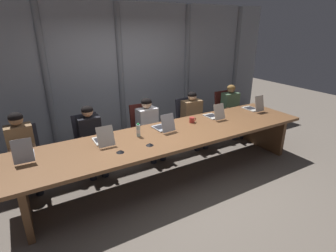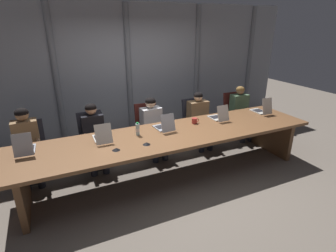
{
  "view_description": "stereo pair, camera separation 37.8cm",
  "coord_description": "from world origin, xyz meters",
  "px_view_note": "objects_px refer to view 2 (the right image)",
  "views": [
    {
      "loc": [
        -2.02,
        -3.3,
        2.37
      ],
      "look_at": [
        -0.02,
        0.09,
        0.86
      ],
      "focal_mm": 28.37,
      "sensor_mm": 36.0,
      "label": 1
    },
    {
      "loc": [
        -1.69,
        -3.48,
        2.37
      ],
      "look_at": [
        -0.02,
        0.09,
        0.86
      ],
      "focal_mm": 28.37,
      "sensor_mm": 36.0,
      "label": 2
    }
  ],
  "objects_px": {
    "office_chair_right_mid": "(195,127)",
    "person_right_end": "(241,110)",
    "laptop_left_end": "(25,148)",
    "laptop_center": "(164,126)",
    "person_right_mid": "(200,117)",
    "conference_mic_left_side": "(146,143)",
    "person_left_mid": "(94,133)",
    "coffee_mug_near": "(195,121)",
    "laptop_left_mid": "(102,137)",
    "laptop_right_end": "(261,110)",
    "person_left_end": "(27,142)",
    "office_chair_left_mid": "(94,145)",
    "person_center": "(153,124)",
    "office_chair_left_end": "(33,156)",
    "water_bottle_primary": "(138,129)",
    "office_chair_center": "(149,135)",
    "laptop_right_mid": "(218,116)",
    "conference_mic_middle": "(116,149)",
    "office_chair_right_end": "(235,120)"
  },
  "relations": [
    {
      "from": "office_chair_center",
      "to": "coffee_mug_near",
      "type": "distance_m",
      "value": 1.04
    },
    {
      "from": "office_chair_left_mid",
      "to": "office_chair_right_mid",
      "type": "height_order",
      "value": "same"
    },
    {
      "from": "person_left_mid",
      "to": "water_bottle_primary",
      "type": "height_order",
      "value": "person_left_mid"
    },
    {
      "from": "office_chair_left_mid",
      "to": "person_right_mid",
      "type": "height_order",
      "value": "person_right_mid"
    },
    {
      "from": "office_chair_right_mid",
      "to": "office_chair_left_end",
      "type": "bearing_deg",
      "value": -92.97
    },
    {
      "from": "laptop_right_mid",
      "to": "person_left_mid",
      "type": "bearing_deg",
      "value": 74.78
    },
    {
      "from": "coffee_mug_near",
      "to": "office_chair_center",
      "type": "bearing_deg",
      "value": 128.21
    },
    {
      "from": "coffee_mug_near",
      "to": "person_right_end",
      "type": "bearing_deg",
      "value": 20.8
    },
    {
      "from": "laptop_right_mid",
      "to": "coffee_mug_near",
      "type": "relative_size",
      "value": 2.86
    },
    {
      "from": "office_chair_right_mid",
      "to": "office_chair_center",
      "type": "bearing_deg",
      "value": -93.09
    },
    {
      "from": "laptop_left_end",
      "to": "person_left_mid",
      "type": "relative_size",
      "value": 0.35
    },
    {
      "from": "office_chair_right_end",
      "to": "person_left_mid",
      "type": "bearing_deg",
      "value": -86.75
    },
    {
      "from": "person_left_mid",
      "to": "coffee_mug_near",
      "type": "bearing_deg",
      "value": 72.17
    },
    {
      "from": "laptop_left_end",
      "to": "coffee_mug_near",
      "type": "relative_size",
      "value": 2.98
    },
    {
      "from": "person_left_mid",
      "to": "water_bottle_primary",
      "type": "bearing_deg",
      "value": 42.34
    },
    {
      "from": "office_chair_right_mid",
      "to": "person_right_end",
      "type": "relative_size",
      "value": 0.82
    },
    {
      "from": "office_chair_left_mid",
      "to": "person_left_mid",
      "type": "height_order",
      "value": "person_left_mid"
    },
    {
      "from": "office_chair_left_mid",
      "to": "office_chair_center",
      "type": "height_order",
      "value": "office_chair_center"
    },
    {
      "from": "laptop_left_mid",
      "to": "office_chair_right_mid",
      "type": "height_order",
      "value": "laptop_left_mid"
    },
    {
      "from": "laptop_right_end",
      "to": "laptop_left_mid",
      "type": "bearing_deg",
      "value": 90.7
    },
    {
      "from": "laptop_left_mid",
      "to": "office_chair_left_mid",
      "type": "relative_size",
      "value": 0.46
    },
    {
      "from": "laptop_center",
      "to": "office_chair_center",
      "type": "xyz_separation_m",
      "value": [
        0.02,
        0.77,
        -0.46
      ]
    },
    {
      "from": "office_chair_center",
      "to": "coffee_mug_near",
      "type": "xyz_separation_m",
      "value": [
        0.58,
        -0.74,
        0.45
      ]
    },
    {
      "from": "person_center",
      "to": "office_chair_left_mid",
      "type": "bearing_deg",
      "value": -102.11
    },
    {
      "from": "laptop_left_end",
      "to": "person_left_end",
      "type": "relative_size",
      "value": 0.34
    },
    {
      "from": "person_right_mid",
      "to": "conference_mic_left_side",
      "type": "xyz_separation_m",
      "value": [
        -1.53,
        -1.04,
        0.15
      ]
    },
    {
      "from": "laptop_right_end",
      "to": "person_left_end",
      "type": "relative_size",
      "value": 0.34
    },
    {
      "from": "person_right_end",
      "to": "water_bottle_primary",
      "type": "xyz_separation_m",
      "value": [
        -2.57,
        -0.65,
        0.22
      ]
    },
    {
      "from": "laptop_center",
      "to": "conference_mic_middle",
      "type": "bearing_deg",
      "value": 111.17
    },
    {
      "from": "office_chair_right_mid",
      "to": "person_center",
      "type": "relative_size",
      "value": 0.83
    },
    {
      "from": "laptop_right_end",
      "to": "coffee_mug_near",
      "type": "distance_m",
      "value": 1.48
    },
    {
      "from": "office_chair_right_end",
      "to": "office_chair_left_mid",
      "type": "bearing_deg",
      "value": -89.68
    },
    {
      "from": "office_chair_left_end",
      "to": "laptop_right_end",
      "type": "bearing_deg",
      "value": 80.93
    },
    {
      "from": "water_bottle_primary",
      "to": "conference_mic_left_side",
      "type": "relative_size",
      "value": 1.9
    },
    {
      "from": "office_chair_center",
      "to": "water_bottle_primary",
      "type": "bearing_deg",
      "value": -26.99
    },
    {
      "from": "laptop_left_mid",
      "to": "coffee_mug_near",
      "type": "height_order",
      "value": "laptop_left_mid"
    },
    {
      "from": "office_chair_center",
      "to": "coffee_mug_near",
      "type": "relative_size",
      "value": 7.03
    },
    {
      "from": "office_chair_right_mid",
      "to": "conference_mic_left_side",
      "type": "xyz_separation_m",
      "value": [
        -1.53,
        -1.2,
        0.43
      ]
    },
    {
      "from": "laptop_left_end",
      "to": "conference_mic_middle",
      "type": "height_order",
      "value": "laptop_left_end"
    },
    {
      "from": "laptop_left_end",
      "to": "laptop_center",
      "type": "distance_m",
      "value": 2.04
    },
    {
      "from": "laptop_right_mid",
      "to": "laptop_right_end",
      "type": "bearing_deg",
      "value": -92.14
    },
    {
      "from": "office_chair_right_mid",
      "to": "conference_mic_middle",
      "type": "bearing_deg",
      "value": -61.78
    },
    {
      "from": "person_center",
      "to": "coffee_mug_near",
      "type": "height_order",
      "value": "person_center"
    },
    {
      "from": "office_chair_right_mid",
      "to": "conference_mic_left_side",
      "type": "relative_size",
      "value": 8.41
    },
    {
      "from": "laptop_right_mid",
      "to": "person_right_end",
      "type": "height_order",
      "value": "person_right_end"
    },
    {
      "from": "person_center",
      "to": "office_chair_left_end",
      "type": "bearing_deg",
      "value": -98.01
    },
    {
      "from": "person_center",
      "to": "person_right_mid",
      "type": "xyz_separation_m",
      "value": [
        1.01,
        0.0,
        -0.01
      ]
    },
    {
      "from": "office_chair_right_mid",
      "to": "conference_mic_left_side",
      "type": "distance_m",
      "value": 1.99
    },
    {
      "from": "office_chair_left_end",
      "to": "office_chair_center",
      "type": "relative_size",
      "value": 0.96
    },
    {
      "from": "office_chair_center",
      "to": "person_center",
      "type": "xyz_separation_m",
      "value": [
        0.03,
        -0.16,
        0.28
      ]
    }
  ]
}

